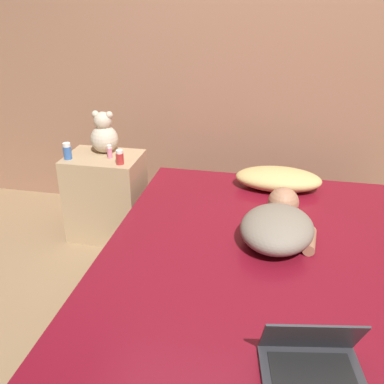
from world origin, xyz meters
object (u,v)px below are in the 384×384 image
(person_lying, at_px, (279,224))
(bottle_pink, at_px, (110,152))
(laptop, at_px, (311,359))
(bottle_red, at_px, (120,157))
(pillow, at_px, (278,179))
(bottle_blue, at_px, (67,151))
(teddy_bear, at_px, (104,135))

(person_lying, xyz_separation_m, bottle_pink, (-1.11, 0.55, 0.11))
(person_lying, height_order, laptop, laptop)
(bottle_red, bearing_deg, person_lying, -24.35)
(pillow, relative_size, person_lying, 0.87)
(pillow, height_order, bottle_red, bottle_red)
(laptop, bearing_deg, pillow, 86.19)
(bottle_blue, bearing_deg, teddy_bear, 41.92)
(bottle_red, bearing_deg, pillow, 9.78)
(bottle_red, bearing_deg, teddy_bear, 132.50)
(pillow, bearing_deg, teddy_bear, 179.07)
(teddy_bear, bearing_deg, bottle_red, -47.50)
(bottle_blue, bearing_deg, bottle_pink, 15.55)
(laptop, relative_size, bottle_blue, 3.48)
(pillow, height_order, bottle_pink, bottle_pink)
(person_lying, distance_m, bottle_red, 1.12)
(pillow, distance_m, bottle_red, 1.02)
(laptop, bearing_deg, bottle_blue, 128.90)
(person_lying, distance_m, bottle_pink, 1.25)
(person_lying, bearing_deg, bottle_blue, 165.73)
(person_lying, bearing_deg, teddy_bear, 156.18)
(pillow, relative_size, bottle_red, 5.84)
(person_lying, relative_size, bottle_red, 6.73)
(pillow, xyz_separation_m, bottle_pink, (-1.09, -0.08, 0.13))
(pillow, bearing_deg, person_lying, -88.28)
(pillow, height_order, bottle_blue, bottle_blue)
(person_lying, bearing_deg, bottle_red, 160.49)
(laptop, bearing_deg, teddy_bear, 121.59)
(person_lying, relative_size, laptop, 1.66)
(bottle_pink, bearing_deg, pillow, 4.14)
(person_lying, height_order, teddy_bear, teddy_bear)
(person_lying, relative_size, bottle_pink, 7.23)
(bottle_red, height_order, bottle_blue, bottle_blue)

